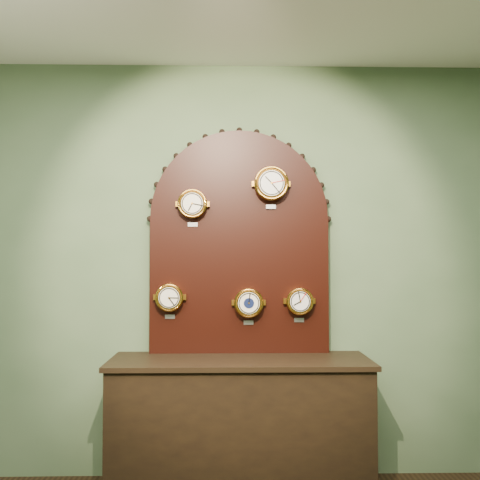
{
  "coord_description": "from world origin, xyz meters",
  "views": [
    {
      "loc": [
        -0.07,
        -1.13,
        1.46
      ],
      "look_at": [
        0.0,
        2.25,
        1.58
      ],
      "focal_mm": 39.61,
      "sensor_mm": 36.0,
      "label": 1
    }
  ],
  "objects_px": {
    "shop_counter": "(240,428)",
    "display_board": "(239,234)",
    "roman_clock": "(192,204)",
    "arabic_clock": "(271,184)",
    "tide_clock": "(300,301)",
    "barometer": "(249,303)",
    "hygrometer": "(170,297)"
  },
  "relations": [
    {
      "from": "display_board",
      "to": "arabic_clock",
      "type": "height_order",
      "value": "display_board"
    },
    {
      "from": "shop_counter",
      "to": "hygrometer",
      "type": "distance_m",
      "value": 0.94
    },
    {
      "from": "display_board",
      "to": "arabic_clock",
      "type": "bearing_deg",
      "value": -17.48
    },
    {
      "from": "arabic_clock",
      "to": "barometer",
      "type": "distance_m",
      "value": 0.81
    },
    {
      "from": "shop_counter",
      "to": "display_board",
      "type": "xyz_separation_m",
      "value": [
        0.0,
        0.22,
        1.23
      ]
    },
    {
      "from": "display_board",
      "to": "tide_clock",
      "type": "xyz_separation_m",
      "value": [
        0.4,
        -0.07,
        -0.45
      ]
    },
    {
      "from": "display_board",
      "to": "tide_clock",
      "type": "height_order",
      "value": "display_board"
    },
    {
      "from": "arabic_clock",
      "to": "barometer",
      "type": "xyz_separation_m",
      "value": [
        -0.15,
        0.0,
        -0.79
      ]
    },
    {
      "from": "shop_counter",
      "to": "arabic_clock",
      "type": "distance_m",
      "value": 1.58
    },
    {
      "from": "shop_counter",
      "to": "tide_clock",
      "type": "bearing_deg",
      "value": 21.2
    },
    {
      "from": "hygrometer",
      "to": "tide_clock",
      "type": "bearing_deg",
      "value": 0.01
    },
    {
      "from": "shop_counter",
      "to": "hygrometer",
      "type": "xyz_separation_m",
      "value": [
        -0.46,
        0.15,
        0.8
      ]
    },
    {
      "from": "arabic_clock",
      "to": "hygrometer",
      "type": "relative_size",
      "value": 1.19
    },
    {
      "from": "display_board",
      "to": "shop_counter",
      "type": "bearing_deg",
      "value": -90.0
    },
    {
      "from": "hygrometer",
      "to": "barometer",
      "type": "relative_size",
      "value": 0.97
    },
    {
      "from": "hygrometer",
      "to": "tide_clock",
      "type": "height_order",
      "value": "hygrometer"
    },
    {
      "from": "tide_clock",
      "to": "shop_counter",
      "type": "bearing_deg",
      "value": -158.8
    },
    {
      "from": "arabic_clock",
      "to": "hygrometer",
      "type": "xyz_separation_m",
      "value": [
        -0.67,
        0.0,
        -0.76
      ]
    },
    {
      "from": "display_board",
      "to": "arabic_clock",
      "type": "relative_size",
      "value": 5.45
    },
    {
      "from": "tide_clock",
      "to": "roman_clock",
      "type": "bearing_deg",
      "value": -179.97
    },
    {
      "from": "tide_clock",
      "to": "barometer",
      "type": "bearing_deg",
      "value": -179.9
    },
    {
      "from": "display_board",
      "to": "hygrometer",
      "type": "xyz_separation_m",
      "value": [
        -0.46,
        -0.07,
        -0.42
      ]
    },
    {
      "from": "display_board",
      "to": "arabic_clock",
      "type": "xyz_separation_m",
      "value": [
        0.21,
        -0.07,
        0.34
      ]
    },
    {
      "from": "roman_clock",
      "to": "arabic_clock",
      "type": "xyz_separation_m",
      "value": [
        0.53,
        -0.0,
        0.14
      ]
    },
    {
      "from": "arabic_clock",
      "to": "tide_clock",
      "type": "bearing_deg",
      "value": 0.41
    },
    {
      "from": "shop_counter",
      "to": "barometer",
      "type": "distance_m",
      "value": 0.79
    },
    {
      "from": "shop_counter",
      "to": "arabic_clock",
      "type": "relative_size",
      "value": 5.7
    },
    {
      "from": "shop_counter",
      "to": "arabic_clock",
      "type": "bearing_deg",
      "value": 35.9
    },
    {
      "from": "barometer",
      "to": "tide_clock",
      "type": "xyz_separation_m",
      "value": [
        0.34,
        0.0,
        0.01
      ]
    },
    {
      "from": "roman_clock",
      "to": "tide_clock",
      "type": "height_order",
      "value": "roman_clock"
    },
    {
      "from": "display_board",
      "to": "hygrometer",
      "type": "height_order",
      "value": "display_board"
    },
    {
      "from": "shop_counter",
      "to": "roman_clock",
      "type": "xyz_separation_m",
      "value": [
        -0.31,
        0.15,
        1.42
      ]
    }
  ]
}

